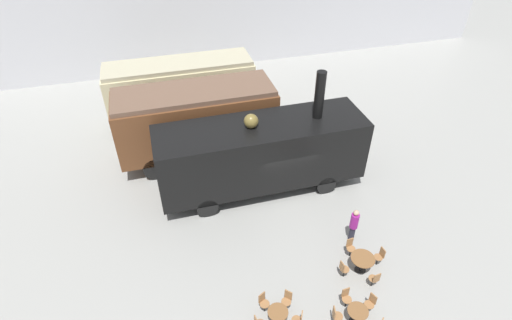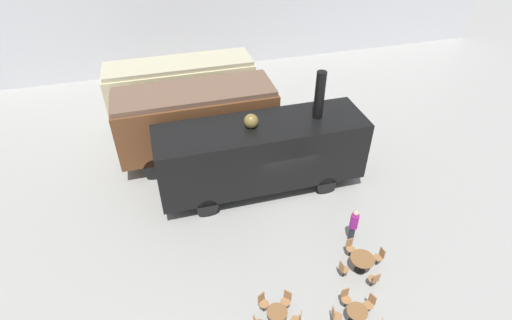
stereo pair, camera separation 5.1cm
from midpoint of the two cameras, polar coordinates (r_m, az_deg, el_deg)
name	(u,v)px [view 2 (the right image)]	position (r m, az deg, el deg)	size (l,w,h in m)	color
ground_plane	(286,194)	(19.44, 4.34, -4.89)	(80.00, 80.00, 0.00)	gray
backdrop_wall	(218,6)	(30.55, -5.36, 21.11)	(44.00, 0.15, 9.00)	silver
passenger_coach_vintage	(181,85)	(24.38, -10.61, 10.46)	(8.53, 2.52, 3.68)	beige
passenger_coach_wooden	(196,118)	(20.69, -8.43, 5.93)	(7.99, 2.88, 3.98)	brown
steam_locomotive	(262,152)	(18.50, 0.89, 1.18)	(9.60, 2.76, 5.80)	black
cafe_table_near	(357,314)	(15.10, 14.28, -20.56)	(0.73, 0.73, 0.72)	black
cafe_table_mid	(277,315)	(14.70, 3.13, -21.24)	(0.72, 0.72, 0.73)	black
cafe_table_far	(362,261)	(16.43, 15.00, -13.73)	(0.94, 0.94, 0.73)	black
cafe_chair_0	(335,315)	(14.95, 11.36, -20.93)	(0.38, 0.36, 0.87)	black
cafe_chair_3	(370,303)	(15.50, 16.10, -19.00)	(0.40, 0.38, 0.87)	black
cafe_chair_4	(345,297)	(15.43, 12.76, -18.53)	(0.36, 0.36, 0.87)	black
cafe_chair_7	(298,319)	(14.69, 6.15, -21.71)	(0.40, 0.39, 0.87)	black
cafe_chair_8	(287,299)	(15.08, 4.49, -19.20)	(0.40, 0.40, 0.87)	black
cafe_chair_9	(263,301)	(14.99, 1.05, -19.53)	(0.39, 0.40, 0.87)	black
cafe_chair_10	(350,246)	(16.91, 13.36, -11.93)	(0.36, 0.37, 0.87)	black
cafe_chair_11	(343,269)	(16.14, 12.40, -14.93)	(0.37, 0.36, 0.87)	black
cafe_chair_12	(374,279)	(16.13, 16.64, -16.01)	(0.36, 0.37, 0.87)	black
cafe_chair_13	(380,256)	(16.90, 17.35, -12.94)	(0.37, 0.36, 0.87)	black
visitor_person	(354,225)	(17.17, 13.84, -8.95)	(0.34, 0.34, 1.71)	#262633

